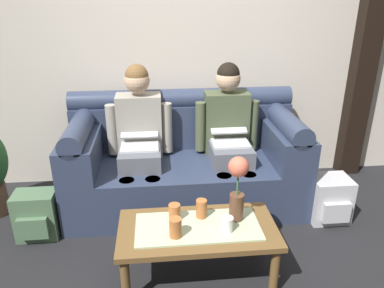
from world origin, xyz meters
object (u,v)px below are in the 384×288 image
object	(u,v)px
person_left	(139,133)
cup_far_left	(175,212)
flower_vase	(238,184)
backpack_right	(329,199)
couch	(185,161)
cup_far_center	(175,228)
person_right	(228,130)
coffee_table	(198,233)
backpack_left	(37,216)
cup_near_right	(201,209)
cup_near_left	(227,224)

from	to	relation	value
person_left	cup_far_left	bearing A→B (deg)	-75.28
flower_vase	backpack_right	bearing A→B (deg)	29.18
couch	cup_far_center	xyz separation A→B (m)	(-0.15, -1.10, 0.08)
couch	person_left	bearing A→B (deg)	-179.66
person_right	flower_vase	bearing A→B (deg)	-97.51
couch	cup_far_left	xyz separation A→B (m)	(-0.14, -0.92, 0.07)
couch	coffee_table	bearing A→B (deg)	-90.00
person_left	person_right	world-z (taller)	same
person_left	backpack_right	size ratio (longest dim) A/B	3.26
person_left	backpack_left	xyz separation A→B (m)	(-0.79, -0.45, -0.47)
cup_near_right	cup_far_center	xyz separation A→B (m)	(-0.18, -0.19, 0.00)
person_right	cup_far_left	bearing A→B (deg)	-119.75
person_right	cup_near_right	distance (m)	0.99
person_left	cup_near_right	size ratio (longest dim) A/B	9.88
person_left	couch	bearing A→B (deg)	0.34
cup_far_center	cup_near_left	bearing A→B (deg)	4.59
couch	cup_far_center	bearing A→B (deg)	-97.56
person_right	backpack_left	bearing A→B (deg)	-163.81
coffee_table	cup_near_left	bearing A→B (deg)	-20.74
couch	person_right	size ratio (longest dim) A/B	1.63
flower_vase	cup_far_left	xyz separation A→B (m)	(-0.40, 0.03, -0.20)
flower_vase	cup_far_center	world-z (taller)	flower_vase
flower_vase	backpack_right	distance (m)	1.13
cup_far_center	backpack_left	size ratio (longest dim) A/B	0.33
cup_near_right	backpack_left	distance (m)	1.32
couch	cup_near_right	size ratio (longest dim) A/B	16.07
cup_near_left	backpack_left	size ratio (longest dim) A/B	0.25
flower_vase	cup_far_center	xyz separation A→B (m)	(-0.40, -0.15, -0.19)
backpack_left	cup_near_right	bearing A→B (deg)	-20.51
cup_near_right	backpack_right	bearing A→B (deg)	22.19
backpack_right	cup_near_right	bearing A→B (deg)	-157.81
flower_vase	cup_near_right	distance (m)	0.30
cup_near_left	backpack_left	world-z (taller)	cup_near_left
cup_near_right	backpack_left	size ratio (longest dim) A/B	0.33
coffee_table	cup_far_left	size ratio (longest dim) A/B	9.20
person_left	coffee_table	xyz separation A→B (m)	(0.38, -1.00, -0.32)
person_right	cup_near_left	world-z (taller)	person_right
flower_vase	cup_near_left	bearing A→B (deg)	-123.21
person_left	person_right	distance (m)	0.76
coffee_table	cup_near_right	world-z (taller)	cup_near_right
couch	coffee_table	xyz separation A→B (m)	(-0.00, -1.00, -0.04)
cup_far_center	backpack_right	xyz separation A→B (m)	(1.30, 0.65, -0.27)
backpack_left	person_right	bearing A→B (deg)	16.19
cup_near_left	coffee_table	bearing A→B (deg)	159.26
coffee_table	cup_near_right	distance (m)	0.16
flower_vase	backpack_left	xyz separation A→B (m)	(-1.43, 0.50, -0.46)
cup_near_right	couch	bearing A→B (deg)	92.25
person_right	person_left	bearing A→B (deg)	179.99
coffee_table	cup_near_left	xyz separation A→B (m)	(0.18, -0.07, 0.11)
person_left	flower_vase	distance (m)	1.14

